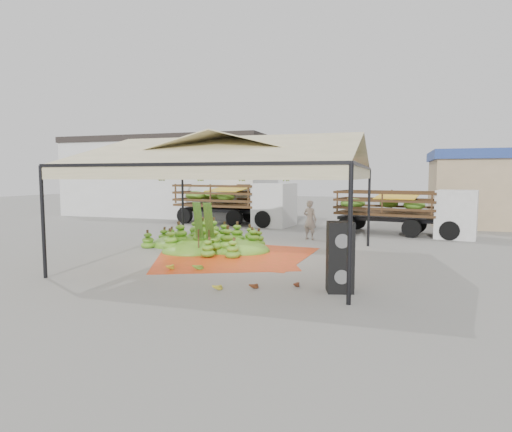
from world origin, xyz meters
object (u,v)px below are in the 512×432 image
(speaker_stack, at_px, (340,257))
(truck_right, at_px, (409,207))
(banana_heap, at_px, (210,234))
(truck_left, at_px, (238,199))
(vendor, at_px, (310,220))

(speaker_stack, height_order, truck_right, truck_right)
(banana_heap, bearing_deg, truck_left, 102.42)
(truck_right, bearing_deg, truck_left, -179.97)
(speaker_stack, relative_size, truck_right, 0.26)
(truck_right, bearing_deg, banana_heap, -127.95)
(speaker_stack, distance_m, truck_left, 14.68)
(banana_heap, xyz_separation_m, truck_right, (7.31, 6.32, 0.74))
(vendor, bearing_deg, truck_left, -21.94)
(speaker_stack, bearing_deg, banana_heap, 123.78)
(speaker_stack, bearing_deg, vendor, 90.03)
(truck_right, bearing_deg, vendor, -133.67)
(speaker_stack, bearing_deg, truck_left, 104.07)
(truck_left, bearing_deg, vendor, -35.84)
(vendor, xyz_separation_m, truck_left, (-4.96, 4.71, 0.59))
(vendor, height_order, truck_left, truck_left)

